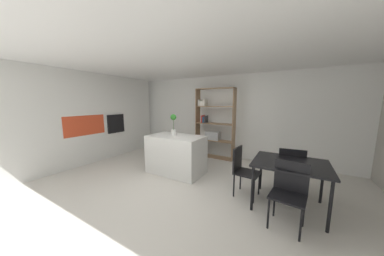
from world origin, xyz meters
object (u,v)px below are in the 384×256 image
Objects in this scene: built_in_oven at (116,123)px; kitchen_island at (176,154)px; potted_plant_on_island at (173,123)px; dining_chair_far at (291,167)px; dining_table at (290,167)px; dining_chair_island_side at (242,167)px; open_bookshelf at (212,127)px; dining_chair_near at (289,188)px.

built_in_oven is 0.43× the size of kitchen_island.
potted_plant_on_island is 2.69m from dining_chair_far.
dining_table is 0.79m from dining_chair_island_side.
kitchen_island is at bearing -3.85° from built_in_oven.
potted_plant_on_island is 1.62m from open_bookshelf.
potted_plant_on_island is 0.57× the size of dining_chair_island_side.
potted_plant_on_island is 0.58× the size of dining_chair_far.
dining_table is at bearing 98.63° from dining_chair_near.
potted_plant_on_island is 2.80m from dining_chair_near.
dining_chair_island_side is (-0.79, -0.48, -0.00)m from dining_chair_far.
dining_chair_far is at bearing 4.08° from potted_plant_on_island.
dining_chair_far is at bearing -31.65° from open_bookshelf.
dining_chair_island_side is at bearing -7.89° from kitchen_island.
built_in_oven is 4.23m from dining_chair_island_side.
built_in_oven reaches higher than kitchen_island.
open_bookshelf is (0.36, 1.56, -0.26)m from potted_plant_on_island.
dining_chair_near is at bearing -10.33° from built_in_oven.
dining_chair_near is at bearing -117.87° from dining_chair_island_side.
dining_chair_island_side is (-0.78, 0.01, -0.16)m from dining_table.
dining_chair_far is at bearing 0.94° from built_in_oven.
dining_chair_far is (-0.00, 0.99, -0.01)m from dining_chair_near.
open_bookshelf reaches higher than potted_plant_on_island.
dining_chair_far is (4.97, 0.08, -0.53)m from built_in_oven.
kitchen_island is 0.62× the size of open_bookshelf.
built_in_oven is 0.52× the size of dining_table.
potted_plant_on_island is at bearing -2.49° from built_in_oven.
built_in_oven is 1.12× the size of potted_plant_on_island.
built_in_oven is 4.99m from dining_table.
open_bookshelf is 2.38× the size of dining_chair_island_side.
built_in_oven reaches higher than dining_chair_far.
built_in_oven reaches higher than dining_chair_near.
potted_plant_on_island is 0.47× the size of dining_table.
built_in_oven is at bearing -151.91° from open_bookshelf.
dining_chair_island_side reaches higher than dining_chair_far.
dining_chair_island_side is (1.69, -0.23, 0.07)m from kitchen_island.
built_in_oven is 2.56m from kitchen_island.
open_bookshelf is 1.94× the size of dining_table.
dining_chair_near is 1.01× the size of dining_chair_far.
dining_table is 1.22× the size of dining_chair_near.
dining_chair_near and dining_chair_island_side have the same top height.
open_bookshelf is at bearing 77.12° from potted_plant_on_island.
open_bookshelf reaches higher than dining_chair_far.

